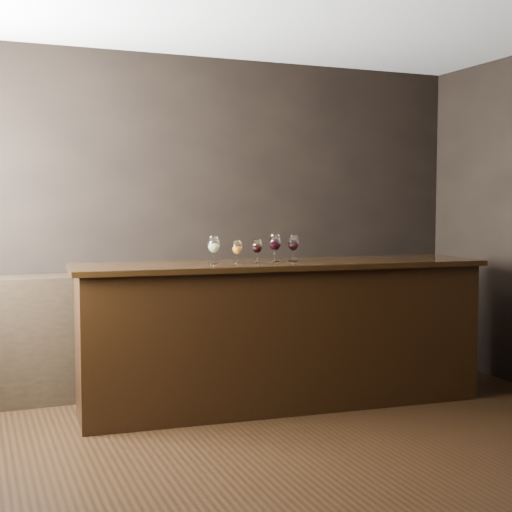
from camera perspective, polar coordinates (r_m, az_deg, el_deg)
name	(u,v)px	position (r m, az deg, el deg)	size (l,w,h in m)	color
ground	(309,466)	(4.38, 4.30, -16.42)	(5.00, 5.00, 0.00)	black
room_shell	(266,157)	(4.11, 0.80, 7.94)	(5.02, 4.52, 2.81)	black
bar_counter	(282,336)	(5.48, 2.06, -6.44)	(3.03, 0.66, 1.06)	black
bar_top	(282,264)	(5.40, 2.07, -0.68)	(3.13, 0.73, 0.04)	black
back_bar_shelf	(166,331)	(5.99, -7.24, -5.94)	(2.73, 0.40, 0.98)	black
glass_white	(214,245)	(5.22, -3.41, 0.88)	(0.09, 0.09, 0.20)	white
glass_amber	(237,248)	(5.22, -1.52, 0.67)	(0.07, 0.07, 0.17)	white
glass_red_a	(257,247)	(5.31, 0.09, 0.76)	(0.08, 0.08, 0.18)	white
glass_red_b	(275,243)	(5.41, 1.53, 1.03)	(0.09, 0.09, 0.21)	white
glass_red_c	(293,243)	(5.47, 3.00, 1.01)	(0.09, 0.09, 0.20)	white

